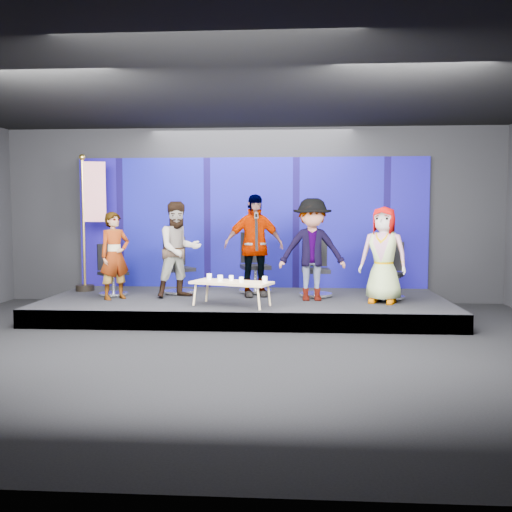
{
  "coord_description": "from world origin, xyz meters",
  "views": [
    {
      "loc": [
        0.84,
        -7.48,
        1.81
      ],
      "look_at": [
        0.19,
        2.4,
        1.05
      ],
      "focal_mm": 40.0,
      "sensor_mm": 36.0,
      "label": 1
    }
  ],
  "objects_px": {
    "chair_c": "(255,273)",
    "panelist_c": "(254,246)",
    "panelist_a": "(115,256)",
    "panelist_d": "(312,250)",
    "flag_stand": "(91,219)",
    "mug_a": "(209,277)",
    "chair_b": "(178,275)",
    "chair_e": "(390,280)",
    "mug_d": "(241,280)",
    "coffee_table": "(232,283)",
    "chair_a": "(112,278)",
    "panelist_e": "(383,255)",
    "mug_c": "(231,278)",
    "chair_d": "(316,276)",
    "panelist_b": "(179,250)",
    "mug_b": "(220,278)",
    "mug_e": "(265,279)"
  },
  "relations": [
    {
      "from": "chair_c",
      "to": "panelist_c",
      "type": "xyz_separation_m",
      "value": [
        0.02,
        -0.51,
        0.54
      ]
    },
    {
      "from": "panelist_a",
      "to": "panelist_d",
      "type": "distance_m",
      "value": 3.42
    },
    {
      "from": "flag_stand",
      "to": "mug_a",
      "type": "bearing_deg",
      "value": -45.75
    },
    {
      "from": "chair_b",
      "to": "chair_e",
      "type": "bearing_deg",
      "value": -40.77
    },
    {
      "from": "chair_b",
      "to": "mug_d",
      "type": "relative_size",
      "value": 12.06
    },
    {
      "from": "chair_b",
      "to": "coffee_table",
      "type": "distance_m",
      "value": 1.79
    },
    {
      "from": "chair_a",
      "to": "panelist_e",
      "type": "relative_size",
      "value": 0.58
    },
    {
      "from": "chair_a",
      "to": "panelist_a",
      "type": "bearing_deg",
      "value": -111.47
    },
    {
      "from": "chair_a",
      "to": "chair_b",
      "type": "distance_m",
      "value": 1.2
    },
    {
      "from": "mug_a",
      "to": "mug_c",
      "type": "bearing_deg",
      "value": -19.82
    },
    {
      "from": "panelist_d",
      "to": "flag_stand",
      "type": "xyz_separation_m",
      "value": [
        -4.2,
        0.93,
        0.51
      ]
    },
    {
      "from": "chair_c",
      "to": "flag_stand",
      "type": "relative_size",
      "value": 0.43
    },
    {
      "from": "chair_c",
      "to": "mug_d",
      "type": "xyz_separation_m",
      "value": [
        -0.1,
        -1.69,
        0.07
      ]
    },
    {
      "from": "mug_a",
      "to": "flag_stand",
      "type": "relative_size",
      "value": 0.04
    },
    {
      "from": "panelist_a",
      "to": "chair_d",
      "type": "xyz_separation_m",
      "value": [
        3.5,
        0.59,
        -0.4
      ]
    },
    {
      "from": "panelist_b",
      "to": "chair_b",
      "type": "bearing_deg",
      "value": 69.15
    },
    {
      "from": "mug_a",
      "to": "mug_b",
      "type": "distance_m",
      "value": 0.34
    },
    {
      "from": "chair_d",
      "to": "chair_b",
      "type": "bearing_deg",
      "value": 172.89
    },
    {
      "from": "chair_e",
      "to": "mug_b",
      "type": "relative_size",
      "value": 9.45
    },
    {
      "from": "panelist_a",
      "to": "chair_b",
      "type": "height_order",
      "value": "panelist_a"
    },
    {
      "from": "panelist_b",
      "to": "panelist_c",
      "type": "relative_size",
      "value": 0.93
    },
    {
      "from": "chair_d",
      "to": "mug_a",
      "type": "height_order",
      "value": "chair_d"
    },
    {
      "from": "mug_c",
      "to": "flag_stand",
      "type": "xyz_separation_m",
      "value": [
        -2.87,
        1.5,
        0.94
      ]
    },
    {
      "from": "panelist_d",
      "to": "chair_e",
      "type": "relative_size",
      "value": 1.76
    },
    {
      "from": "chair_c",
      "to": "mug_b",
      "type": "xyz_separation_m",
      "value": [
        -0.45,
        -1.59,
        0.08
      ]
    },
    {
      "from": "mug_a",
      "to": "chair_a",
      "type": "bearing_deg",
      "value": 157.45
    },
    {
      "from": "chair_a",
      "to": "mug_e",
      "type": "relative_size",
      "value": 9.46
    },
    {
      "from": "panelist_b",
      "to": "mug_c",
      "type": "relative_size",
      "value": 19.36
    },
    {
      "from": "mug_a",
      "to": "mug_e",
      "type": "xyz_separation_m",
      "value": [
        0.94,
        -0.34,
        0.0
      ]
    },
    {
      "from": "panelist_e",
      "to": "mug_c",
      "type": "xyz_separation_m",
      "value": [
        -2.51,
        -0.37,
        -0.36
      ]
    },
    {
      "from": "chair_d",
      "to": "mug_e",
      "type": "height_order",
      "value": "chair_d"
    },
    {
      "from": "panelist_e",
      "to": "mug_d",
      "type": "height_order",
      "value": "panelist_e"
    },
    {
      "from": "panelist_c",
      "to": "coffee_table",
      "type": "height_order",
      "value": "panelist_c"
    },
    {
      "from": "panelist_b",
      "to": "chair_c",
      "type": "height_order",
      "value": "panelist_b"
    },
    {
      "from": "chair_e",
      "to": "mug_e",
      "type": "bearing_deg",
      "value": -132.23
    },
    {
      "from": "chair_d",
      "to": "mug_b",
      "type": "relative_size",
      "value": 10.29
    },
    {
      "from": "panelist_d",
      "to": "panelist_a",
      "type": "bearing_deg",
      "value": 178.85
    },
    {
      "from": "chair_d",
      "to": "panelist_e",
      "type": "bearing_deg",
      "value": -35.28
    },
    {
      "from": "mug_a",
      "to": "mug_b",
      "type": "height_order",
      "value": "mug_b"
    },
    {
      "from": "mug_a",
      "to": "mug_c",
      "type": "xyz_separation_m",
      "value": [
        0.38,
        -0.14,
        -0.01
      ]
    },
    {
      "from": "panelist_d",
      "to": "coffee_table",
      "type": "bearing_deg",
      "value": -155.72
    },
    {
      "from": "chair_a",
      "to": "panelist_a",
      "type": "xyz_separation_m",
      "value": [
        0.2,
        -0.45,
        0.45
      ]
    },
    {
      "from": "chair_b",
      "to": "mug_e",
      "type": "distance_m",
      "value": 2.24
    },
    {
      "from": "panelist_b",
      "to": "mug_e",
      "type": "distance_m",
      "value": 1.9
    },
    {
      "from": "panelist_a",
      "to": "panelist_c",
      "type": "bearing_deg",
      "value": -34.34
    },
    {
      "from": "panelist_a",
      "to": "mug_d",
      "type": "xyz_separation_m",
      "value": [
        2.27,
        -0.7,
        -0.32
      ]
    },
    {
      "from": "chair_a",
      "to": "chair_c",
      "type": "height_order",
      "value": "chair_c"
    },
    {
      "from": "chair_c",
      "to": "mug_c",
      "type": "distance_m",
      "value": 1.5
    },
    {
      "from": "chair_b",
      "to": "panelist_c",
      "type": "distance_m",
      "value": 1.58
    },
    {
      "from": "chair_b",
      "to": "mug_a",
      "type": "xyz_separation_m",
      "value": [
        0.75,
        -1.13,
        0.1
      ]
    }
  ]
}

